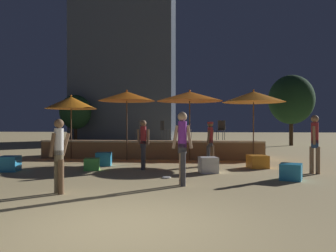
{
  "coord_description": "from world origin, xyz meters",
  "views": [
    {
      "loc": [
        1.24,
        -4.86,
        1.54
      ],
      "look_at": [
        0.0,
        7.92,
        1.48
      ],
      "focal_mm": 35.0,
      "sensor_mm": 36.0,
      "label": 1
    }
  ],
  "objects_px": {
    "cube_seat_0": "(92,164)",
    "cube_seat_4": "(208,165)",
    "person_3": "(315,141)",
    "frisbee_disc": "(167,177)",
    "cube_seat_1": "(291,172)",
    "bistro_chair_3": "(186,128)",
    "patio_umbrella_0": "(71,103)",
    "patio_umbrella_2": "(127,96)",
    "background_tree_1": "(75,112)",
    "bistro_chair_1": "(141,128)",
    "person_0": "(210,141)",
    "bistro_chair_2": "(164,128)",
    "cube_seat_2": "(9,164)",
    "patio_umbrella_3": "(253,97)",
    "cube_seat_3": "(258,162)",
    "cube_seat_5": "(104,159)",
    "background_tree_0": "(291,100)",
    "bistro_chair_0": "(221,128)",
    "person_4": "(182,144)",
    "person_2": "(59,154)",
    "patio_umbrella_1": "(190,96)"
  },
  "relations": [
    {
      "from": "cube_seat_1",
      "to": "bistro_chair_0",
      "type": "xyz_separation_m",
      "value": [
        -1.52,
        6.04,
        1.14
      ]
    },
    {
      "from": "person_3",
      "to": "bistro_chair_0",
      "type": "relative_size",
      "value": 2.03
    },
    {
      "from": "bistro_chair_0",
      "to": "bistro_chair_3",
      "type": "xyz_separation_m",
      "value": [
        -1.67,
        0.54,
        0.0
      ]
    },
    {
      "from": "cube_seat_0",
      "to": "cube_seat_4",
      "type": "xyz_separation_m",
      "value": [
        3.88,
        -0.2,
        0.05
      ]
    },
    {
      "from": "patio_umbrella_1",
      "to": "patio_umbrella_2",
      "type": "height_order",
      "value": "patio_umbrella_2"
    },
    {
      "from": "cube_seat_2",
      "to": "bistro_chair_0",
      "type": "bearing_deg",
      "value": 35.68
    },
    {
      "from": "cube_seat_0",
      "to": "person_3",
      "type": "bearing_deg",
      "value": -0.83
    },
    {
      "from": "patio_umbrella_2",
      "to": "cube_seat_1",
      "type": "distance_m",
      "value": 7.71
    },
    {
      "from": "person_2",
      "to": "cube_seat_0",
      "type": "bearing_deg",
      "value": -45.86
    },
    {
      "from": "patio_umbrella_2",
      "to": "background_tree_0",
      "type": "distance_m",
      "value": 14.49
    },
    {
      "from": "patio_umbrella_1",
      "to": "bistro_chair_0",
      "type": "distance_m",
      "value": 2.33
    },
    {
      "from": "person_0",
      "to": "patio_umbrella_3",
      "type": "bearing_deg",
      "value": -110.12
    },
    {
      "from": "person_3",
      "to": "frisbee_disc",
      "type": "relative_size",
      "value": 7.38
    },
    {
      "from": "cube_seat_2",
      "to": "person_2",
      "type": "distance_m",
      "value": 4.51
    },
    {
      "from": "cube_seat_4",
      "to": "bistro_chair_1",
      "type": "xyz_separation_m",
      "value": [
        -3.02,
        4.66,
        1.12
      ]
    },
    {
      "from": "cube_seat_5",
      "to": "background_tree_1",
      "type": "bearing_deg",
      "value": 115.23
    },
    {
      "from": "cube_seat_1",
      "to": "bistro_chair_3",
      "type": "relative_size",
      "value": 0.8
    },
    {
      "from": "cube_seat_5",
      "to": "person_3",
      "type": "bearing_deg",
      "value": -10.63
    },
    {
      "from": "cube_seat_0",
      "to": "bistro_chair_2",
      "type": "distance_m",
      "value": 5.43
    },
    {
      "from": "bistro_chair_1",
      "to": "patio_umbrella_3",
      "type": "bearing_deg",
      "value": 121.08
    },
    {
      "from": "cube_seat_4",
      "to": "background_tree_0",
      "type": "xyz_separation_m",
      "value": [
        6.37,
        14.1,
        3.09
      ]
    },
    {
      "from": "cube_seat_2",
      "to": "cube_seat_4",
      "type": "bearing_deg",
      "value": 2.66
    },
    {
      "from": "person_3",
      "to": "bistro_chair_1",
      "type": "xyz_separation_m",
      "value": [
        -6.32,
        4.56,
        0.35
      ]
    },
    {
      "from": "cube_seat_4",
      "to": "person_2",
      "type": "relative_size",
      "value": 0.4
    },
    {
      "from": "bistro_chair_1",
      "to": "bistro_chair_3",
      "type": "bearing_deg",
      "value": 153.71
    },
    {
      "from": "cube_seat_0",
      "to": "person_0",
      "type": "distance_m",
      "value": 4.34
    },
    {
      "from": "cube_seat_1",
      "to": "bistro_chair_3",
      "type": "xyz_separation_m",
      "value": [
        -3.2,
        6.58,
        1.14
      ]
    },
    {
      "from": "patio_umbrella_2",
      "to": "background_tree_1",
      "type": "distance_m",
      "value": 13.48
    },
    {
      "from": "patio_umbrella_0",
      "to": "cube_seat_5",
      "type": "xyz_separation_m",
      "value": [
        2.17,
        -2.24,
        -2.27
      ]
    },
    {
      "from": "cube_seat_2",
      "to": "cube_seat_5",
      "type": "distance_m",
      "value": 3.18
    },
    {
      "from": "patio_umbrella_3",
      "to": "cube_seat_3",
      "type": "relative_size",
      "value": 4.03
    },
    {
      "from": "cube_seat_5",
      "to": "bistro_chair_1",
      "type": "relative_size",
      "value": 0.71
    },
    {
      "from": "person_3",
      "to": "frisbee_disc",
      "type": "bearing_deg",
      "value": -138.4
    },
    {
      "from": "person_4",
      "to": "bistro_chair_1",
      "type": "xyz_separation_m",
      "value": [
        -2.31,
        6.92,
        0.33
      ]
    },
    {
      "from": "person_2",
      "to": "bistro_chair_1",
      "type": "height_order",
      "value": "bistro_chair_1"
    },
    {
      "from": "cube_seat_0",
      "to": "cube_seat_4",
      "type": "distance_m",
      "value": 3.89
    },
    {
      "from": "cube_seat_3",
      "to": "person_2",
      "type": "relative_size",
      "value": 0.45
    },
    {
      "from": "person_0",
      "to": "bistro_chair_2",
      "type": "distance_m",
      "value": 4.06
    },
    {
      "from": "person_0",
      "to": "bistro_chair_0",
      "type": "distance_m",
      "value": 3.24
    },
    {
      "from": "person_2",
      "to": "cube_seat_4",
      "type": "bearing_deg",
      "value": -97.62
    },
    {
      "from": "patio_umbrella_0",
      "to": "cube_seat_1",
      "type": "relative_size",
      "value": 3.99
    },
    {
      "from": "patio_umbrella_2",
      "to": "cube_seat_1",
      "type": "xyz_separation_m",
      "value": [
        5.66,
        -4.59,
        -2.53
      ]
    },
    {
      "from": "patio_umbrella_0",
      "to": "cube_seat_2",
      "type": "bearing_deg",
      "value": -97.04
    },
    {
      "from": "cube_seat_1",
      "to": "cube_seat_4",
      "type": "xyz_separation_m",
      "value": [
        -2.24,
        1.15,
        0.02
      ]
    },
    {
      "from": "patio_umbrella_1",
      "to": "person_0",
      "type": "height_order",
      "value": "patio_umbrella_1"
    },
    {
      "from": "patio_umbrella_1",
      "to": "cube_seat_3",
      "type": "distance_m",
      "value": 4.25
    },
    {
      "from": "cube_seat_1",
      "to": "background_tree_1",
      "type": "distance_m",
      "value": 20.59
    },
    {
      "from": "patio_umbrella_3",
      "to": "cube_seat_2",
      "type": "distance_m",
      "value": 9.65
    },
    {
      "from": "person_3",
      "to": "person_4",
      "type": "relative_size",
      "value": 0.99
    },
    {
      "from": "patio_umbrella_0",
      "to": "person_3",
      "type": "relative_size",
      "value": 1.57
    }
  ]
}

